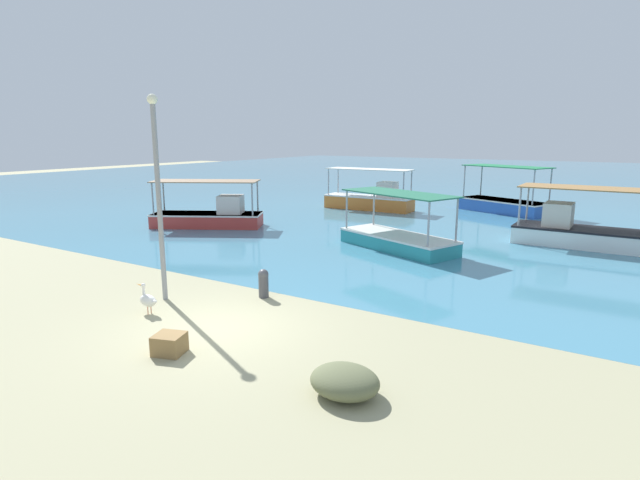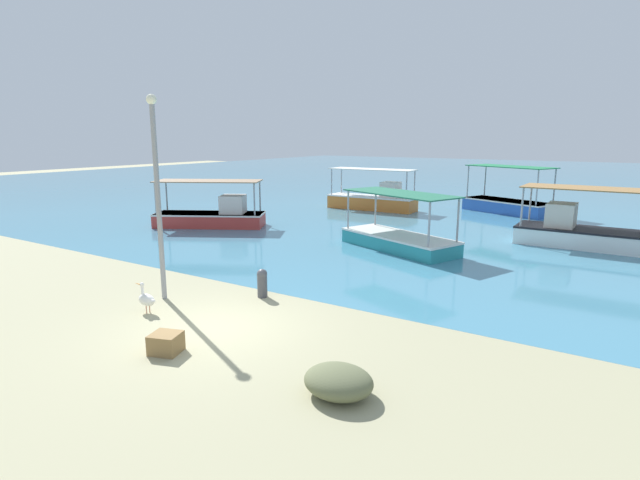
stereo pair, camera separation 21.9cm
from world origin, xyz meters
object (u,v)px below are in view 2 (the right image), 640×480
(fishing_boat_outer, at_px, (591,233))
(fishing_boat_near_left, at_px, (374,199))
(fishing_boat_far_left, at_px, (213,215))
(mooring_bollard, at_px, (262,282))
(cargo_crate, at_px, (166,343))
(fishing_boat_near_right, at_px, (508,204))
(fishing_boat_far_right, at_px, (399,238))
(net_pile, at_px, (338,381))
(pelican, at_px, (147,299))
(lamp_post, at_px, (157,187))

(fishing_boat_outer, xyz_separation_m, fishing_boat_near_left, (-12.47, 4.94, 0.03))
(fishing_boat_far_left, xyz_separation_m, mooring_bollard, (9.35, -7.60, -0.16))
(cargo_crate, bearing_deg, fishing_boat_far_left, 130.59)
(fishing_boat_near_right, relative_size, fishing_boat_far_left, 0.99)
(fishing_boat_near_left, distance_m, mooring_bollard, 18.09)
(mooring_bollard, distance_m, cargo_crate, 4.12)
(fishing_boat_near_right, height_order, fishing_boat_outer, fishing_boat_near_right)
(fishing_boat_near_right, bearing_deg, mooring_bollard, -96.48)
(fishing_boat_far_right, bearing_deg, net_pile, -71.31)
(fishing_boat_near_right, height_order, cargo_crate, fishing_boat_near_right)
(mooring_bollard, bearing_deg, fishing_boat_near_right, 83.52)
(fishing_boat_far_left, xyz_separation_m, pelican, (7.63, -10.26, -0.22))
(pelican, relative_size, mooring_bollard, 0.97)
(fishing_boat_outer, relative_size, net_pile, 4.76)
(fishing_boat_far_right, height_order, fishing_boat_outer, fishing_boat_outer)
(fishing_boat_far_right, relative_size, pelican, 6.79)
(fishing_boat_near_left, relative_size, mooring_bollard, 6.82)
(lamp_post, xyz_separation_m, mooring_bollard, (2.28, 1.60, -2.73))
(net_pile, xyz_separation_m, cargo_crate, (-4.03, -0.42, -0.06))
(lamp_post, bearing_deg, fishing_boat_outer, 55.42)
(mooring_bollard, relative_size, cargo_crate, 1.37)
(lamp_post, bearing_deg, fishing_boat_near_left, 98.40)
(lamp_post, xyz_separation_m, net_pile, (6.95, -2.04, -2.90))
(fishing_boat_near_left, bearing_deg, mooring_bollard, -73.68)
(mooring_bollard, height_order, net_pile, mooring_bollard)
(mooring_bollard, distance_m, net_pile, 5.92)
(fishing_boat_far_right, relative_size, net_pile, 4.23)
(fishing_boat_near_right, xyz_separation_m, net_pile, (2.35, -24.09, -0.28))
(fishing_boat_far_left, xyz_separation_m, cargo_crate, (9.99, -11.66, -0.38))
(mooring_bollard, bearing_deg, fishing_boat_far_left, 140.89)
(fishing_boat_near_right, xyz_separation_m, lamp_post, (-4.61, -22.06, 2.62))
(fishing_boat_near_left, height_order, lamp_post, lamp_post)
(fishing_boat_far_right, height_order, lamp_post, lamp_post)
(pelican, height_order, cargo_crate, pelican)
(fishing_boat_far_left, height_order, lamp_post, lamp_post)
(fishing_boat_far_right, xyz_separation_m, pelican, (-2.51, -10.48, -0.10))
(fishing_boat_far_left, height_order, net_pile, fishing_boat_far_left)
(fishing_boat_outer, relative_size, cargo_crate, 10.10)
(pelican, height_order, net_pile, pelican)
(fishing_boat_far_right, bearing_deg, fishing_boat_outer, 34.85)
(pelican, distance_m, cargo_crate, 2.76)
(fishing_boat_far_right, height_order, fishing_boat_far_left, fishing_boat_far_left)
(fishing_boat_far_left, bearing_deg, pelican, -53.35)
(fishing_boat_far_right, height_order, fishing_boat_near_left, fishing_boat_near_left)
(fishing_boat_far_right, distance_m, fishing_boat_near_left, 11.20)
(lamp_post, relative_size, mooring_bollard, 6.79)
(fishing_boat_far_left, bearing_deg, fishing_boat_near_right, 47.75)
(fishing_boat_outer, relative_size, pelican, 7.64)
(net_pile, bearing_deg, mooring_bollard, 142.07)
(fishing_boat_outer, distance_m, lamp_post, 17.23)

